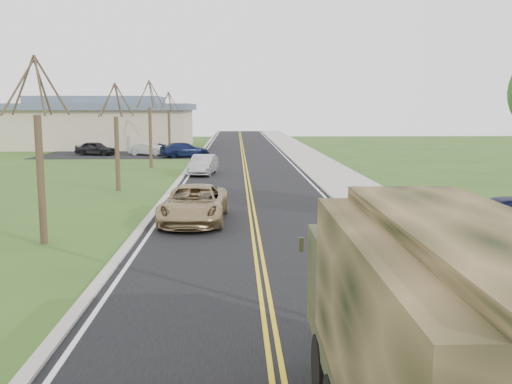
{
  "coord_description": "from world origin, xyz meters",
  "views": [
    {
      "loc": [
        -0.67,
        -8.54,
        4.43
      ],
      "look_at": [
        -0.05,
        9.18,
        1.8
      ],
      "focal_mm": 40.0,
      "sensor_mm": 36.0,
      "label": 1
    }
  ],
  "objects": [
    {
      "name": "road",
      "position": [
        0.0,
        40.0,
        0.01
      ],
      "size": [
        8.0,
        120.0,
        0.01
      ],
      "primitive_type": "cube",
      "color": "black",
      "rests_on": "ground"
    },
    {
      "name": "curb_right",
      "position": [
        4.15,
        40.0,
        0.06
      ],
      "size": [
        0.3,
        120.0,
        0.12
      ],
      "primitive_type": "cube",
      "color": "#9E998E",
      "rests_on": "ground"
    },
    {
      "name": "sidewalk_right",
      "position": [
        5.9,
        40.0,
        0.05
      ],
      "size": [
        3.2,
        120.0,
        0.1
      ],
      "primitive_type": "cube",
      "color": "#9E998E",
      "rests_on": "ground"
    },
    {
      "name": "curb_left",
      "position": [
        -4.15,
        40.0,
        0.05
      ],
      "size": [
        0.3,
        120.0,
        0.1
      ],
      "primitive_type": "cube",
      "color": "#9E998E",
      "rests_on": "ground"
    },
    {
      "name": "bare_tree_a",
      "position": [
        -7.0,
        10.0,
        2.63
      ],
      "size": [
        1.93,
        2.26,
        6.08
      ],
      "color": "#38281C",
      "rests_on": "ground"
    },
    {
      "name": "bare_tree_b",
      "position": [
        -7.0,
        22.0,
        2.48
      ],
      "size": [
        1.83,
        2.14,
        5.73
      ],
      "color": "#38281C",
      "rests_on": "ground"
    },
    {
      "name": "bare_tree_c",
      "position": [
        -7.0,
        34.0,
        2.78
      ],
      "size": [
        2.04,
        2.39,
        6.42
      ],
      "color": "#38281C",
      "rests_on": "ground"
    },
    {
      "name": "bare_tree_d",
      "position": [
        -7.0,
        46.0,
        2.55
      ],
      "size": [
        1.88,
        2.2,
        5.91
      ],
      "color": "#38281C",
      "rests_on": "ground"
    },
    {
      "name": "commercial_building",
      "position": [
        -15.98,
        55.97,
        2.69
      ],
      "size": [
        25.5,
        21.5,
        5.65
      ],
      "color": "tan",
      "rests_on": "ground"
    },
    {
      "name": "military_truck",
      "position": [
        1.63,
        -2.58,
        1.91
      ],
      "size": [
        2.45,
        6.74,
        3.34
      ],
      "rotation": [
        0.0,
        0.0,
        -0.02
      ],
      "color": "black",
      "rests_on": "ground"
    },
    {
      "name": "suv_champagne",
      "position": [
        -2.3,
        13.32,
        0.72
      ],
      "size": [
        2.6,
        5.28,
        1.44
      ],
      "primitive_type": "imported",
      "rotation": [
        0.0,
        0.0,
        -0.04
      ],
      "color": "#947C53",
      "rests_on": "ground"
    },
    {
      "name": "sedan_silver",
      "position": [
        -2.87,
        29.26,
        0.66
      ],
      "size": [
        1.89,
        4.15,
        1.32
      ],
      "primitive_type": "imported",
      "rotation": [
        0.0,
        0.0,
        -0.13
      ],
      "color": "#A6A6AB",
      "rests_on": "ground"
    },
    {
      "name": "lot_car_dark",
      "position": [
        -13.75,
        45.07,
        0.65
      ],
      "size": [
        4.1,
        2.54,
        1.3
      ],
      "primitive_type": "imported",
      "rotation": [
        0.0,
        0.0,
        1.29
      ],
      "color": "black",
      "rests_on": "ground"
    },
    {
      "name": "lot_car_silver",
      "position": [
        -8.88,
        44.91,
        0.6
      ],
      "size": [
        3.89,
        2.38,
        1.21
      ],
      "primitive_type": "imported",
      "rotation": [
        0.0,
        0.0,
        1.25
      ],
      "color": "#B1B2B6",
      "rests_on": "ground"
    },
    {
      "name": "lot_car_navy",
      "position": [
        -5.27,
        42.83,
        0.66
      ],
      "size": [
        4.91,
        3.55,
        1.32
      ],
      "primitive_type": "imported",
      "rotation": [
        0.0,
        0.0,
        1.99
      ],
      "color": "#0F183A",
      "rests_on": "ground"
    }
  ]
}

